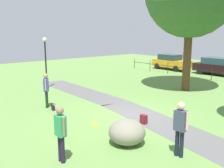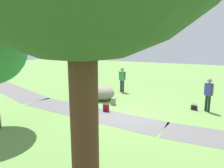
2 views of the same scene
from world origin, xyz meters
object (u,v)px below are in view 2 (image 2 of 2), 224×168
at_px(lawn_boulder, 104,93).
at_px(spare_backpack_on_lawn, 106,108).
at_px(frisbee_on_grass, 138,105).
at_px(handbag_on_grass, 194,107).
at_px(backpack_by_boulder, 113,101).
at_px(man_near_boulder, 74,83).
at_px(passerby_on_path, 122,78).
at_px(woman_with_handbag, 209,92).

xyz_separation_m(lawn_boulder, spare_backpack_on_lawn, (-1.01, 1.96, -0.25)).
bearing_deg(lawn_boulder, frisbee_on_grass, 173.05).
bearing_deg(handbag_on_grass, backpack_by_boulder, 9.87).
bearing_deg(man_near_boulder, lawn_boulder, -160.74).
bearing_deg(passerby_on_path, spare_backpack_on_lawn, 98.73).
relative_size(handbag_on_grass, frisbee_on_grass, 1.27).
relative_size(lawn_boulder, woman_with_handbag, 0.97).
bearing_deg(woman_with_handbag, man_near_boulder, 5.15).
distance_m(passerby_on_path, frisbee_on_grass, 3.45).
bearing_deg(spare_backpack_on_lawn, handbag_on_grass, -154.76).
distance_m(woman_with_handbag, handbag_on_grass, 1.11).
height_order(backpack_by_boulder, frisbee_on_grass, backpack_by_boulder).
xyz_separation_m(spare_backpack_on_lawn, frisbee_on_grass, (-1.26, -1.68, -0.18)).
bearing_deg(lawn_boulder, woman_with_handbag, -179.20).
relative_size(lawn_boulder, spare_backpack_on_lawn, 4.32).
bearing_deg(spare_backpack_on_lawn, woman_with_handbag, -157.61).
height_order(woman_with_handbag, spare_backpack_on_lawn, woman_with_handbag).
distance_m(passerby_on_path, handbag_on_grass, 5.56).
relative_size(lawn_boulder, frisbee_on_grass, 6.45).
xyz_separation_m(handbag_on_grass, frisbee_on_grass, (3.04, 0.35, -0.13)).
bearing_deg(backpack_by_boulder, passerby_on_path, -79.46).
xyz_separation_m(lawn_boulder, handbag_on_grass, (-5.31, -0.07, -0.30)).
bearing_deg(man_near_boulder, spare_backpack_on_lawn, 154.06).
distance_m(lawn_boulder, woman_with_handbag, 5.99).
relative_size(woman_with_handbag, spare_backpack_on_lawn, 4.47).
relative_size(man_near_boulder, passerby_on_path, 1.03).
xyz_separation_m(lawn_boulder, woman_with_handbag, (-5.96, -0.08, 0.61)).
bearing_deg(man_near_boulder, woman_with_handbag, -174.85).
xyz_separation_m(passerby_on_path, backpack_by_boulder, (-0.58, 3.09, -0.82)).
distance_m(handbag_on_grass, backpack_by_boulder, 4.46).
distance_m(woman_with_handbag, passerby_on_path, 6.08).
bearing_deg(lawn_boulder, backpack_by_boulder, 143.02).
height_order(lawn_boulder, passerby_on_path, passerby_on_path).
bearing_deg(backpack_by_boulder, frisbee_on_grass, -163.03).
height_order(woman_with_handbag, handbag_on_grass, woman_with_handbag).
xyz_separation_m(lawn_boulder, man_near_boulder, (1.75, 0.61, 0.61)).
bearing_deg(handbag_on_grass, frisbee_on_grass, 6.58).
bearing_deg(spare_backpack_on_lawn, man_near_boulder, -25.94).
height_order(lawn_boulder, frisbee_on_grass, lawn_boulder).
relative_size(passerby_on_path, spare_backpack_on_lawn, 4.34).
xyz_separation_m(lawn_boulder, frisbee_on_grass, (-2.27, 0.28, -0.43)).
relative_size(man_near_boulder, spare_backpack_on_lawn, 4.47).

